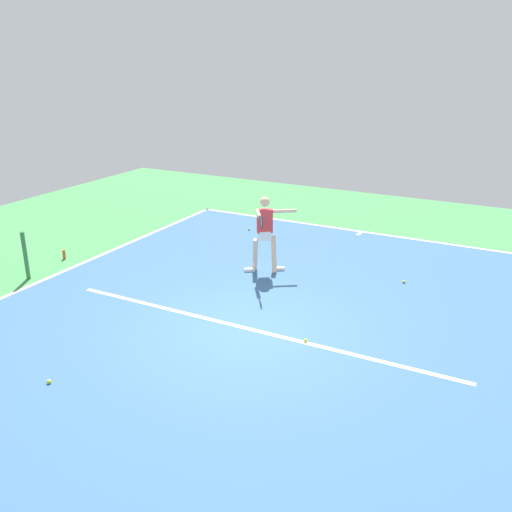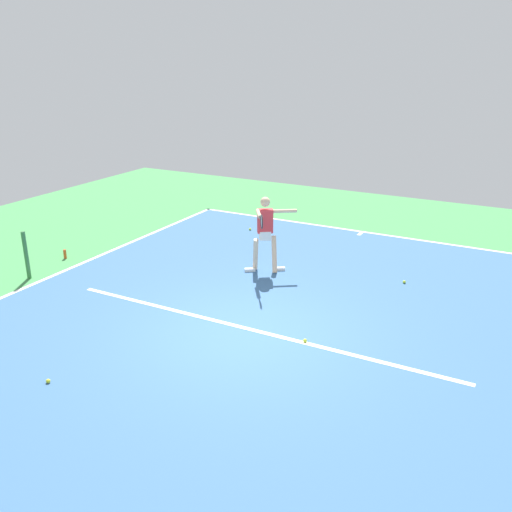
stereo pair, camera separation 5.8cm
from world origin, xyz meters
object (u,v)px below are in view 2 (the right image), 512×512
net_post (26,255)px  tennis_ball_by_baseline (250,229)px  tennis_ball_far_corner (404,282)px  water_bottle (65,254)px  tennis_player (266,230)px  tennis_ball_near_service_line (48,381)px  tennis_ball_near_player (305,341)px

net_post → tennis_ball_by_baseline: size_ratio=16.21×
tennis_ball_far_corner → water_bottle: (7.60, 2.29, 0.08)m
tennis_player → water_bottle: size_ratio=7.89×
tennis_ball_far_corner → water_bottle: bearing=16.7°
tennis_ball_near_service_line → tennis_ball_by_baseline: bearing=-83.0°
net_post → water_bottle: bearing=-79.0°
tennis_ball_by_baseline → tennis_ball_far_corner: same height
tennis_ball_near_player → tennis_ball_near_service_line: (2.90, 2.96, 0.00)m
tennis_ball_by_baseline → water_bottle: water_bottle is taller
tennis_player → tennis_ball_near_player: bearing=95.3°
tennis_player → net_post: bearing=-1.1°
tennis_ball_far_corner → tennis_ball_by_baseline: bearing=-20.8°
water_bottle → tennis_ball_near_service_line: bearing=133.5°
tennis_ball_by_baseline → tennis_ball_near_player: 6.50m
net_post → water_bottle: 1.38m
tennis_player → water_bottle: 4.96m
tennis_ball_near_service_line → tennis_ball_near_player: bearing=-134.4°
net_post → tennis_ball_far_corner: (-7.35, -3.57, -0.50)m
tennis_player → tennis_ball_by_baseline: 3.29m
tennis_player → tennis_ball_near_player: (-2.10, 2.61, -0.95)m
tennis_ball_near_service_line → tennis_ball_far_corner: (-3.75, -6.35, 0.00)m
net_post → tennis_ball_near_player: bearing=-178.4°
tennis_ball_near_service_line → tennis_ball_far_corner: same height
tennis_ball_near_service_line → water_bottle: bearing=-46.5°
tennis_player → tennis_ball_far_corner: bearing=161.3°
tennis_player → tennis_ball_by_baseline: bearing=-88.6°
net_post → tennis_player: (-4.40, -2.79, 0.45)m
tennis_ball_far_corner → tennis_ball_near_service_line: bearing=59.4°
tennis_ball_by_baseline → water_bottle: bearing=55.2°
water_bottle → tennis_player: bearing=-162.0°
tennis_ball_near_service_line → tennis_ball_far_corner: bearing=-120.6°
tennis_ball_by_baseline → tennis_ball_near_service_line: 8.22m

